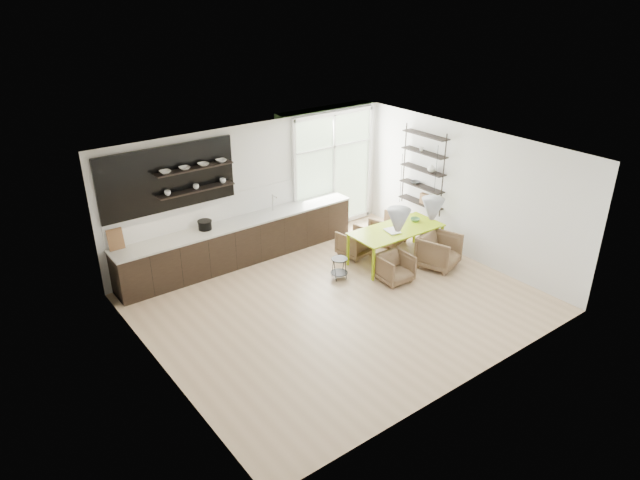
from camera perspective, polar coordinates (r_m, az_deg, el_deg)
The scene contains 11 objects.
room at distance 11.43m, azimuth 0.89°, elevation 3.19°, with size 7.02×6.01×2.91m.
kitchen_run at distance 12.37m, azimuth -8.36°, elevation 0.33°, with size 5.54×0.69×2.75m.
right_shelving at distance 13.21m, azimuth 10.33°, elevation 6.71°, with size 0.26×1.22×1.90m.
dining_table at distance 12.37m, azimuth 7.64°, elevation 0.90°, with size 2.09×0.98×0.75m.
armchair_back_left at distance 12.69m, azimuth 3.48°, elevation -0.28°, with size 0.64×0.66×0.60m, color brown.
armchair_back_right at distance 13.34m, azimuth 6.89°, elevation 1.05°, with size 0.71×0.73×0.66m, color brown.
armchair_front_left at distance 11.70m, azimuth 7.48°, elevation -2.79°, with size 0.63×0.65×0.59m, color brown.
armchair_front_right at distance 12.40m, azimuth 11.80°, elevation -1.09°, with size 0.78×0.80×0.73m, color brown.
wire_stool at distance 11.71m, azimuth 1.95°, elevation -2.57°, with size 0.36×0.36×0.45m.
table_book at distance 12.12m, azimuth 6.73°, elevation 0.78°, with size 0.25×0.34×0.03m, color white.
table_bowl at distance 12.79m, azimuth 9.49°, elevation 2.02°, with size 0.21×0.21×0.07m, color #4D834E.
Camera 1 is at (-5.94, -7.27, 5.73)m, focal length 32.00 mm.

